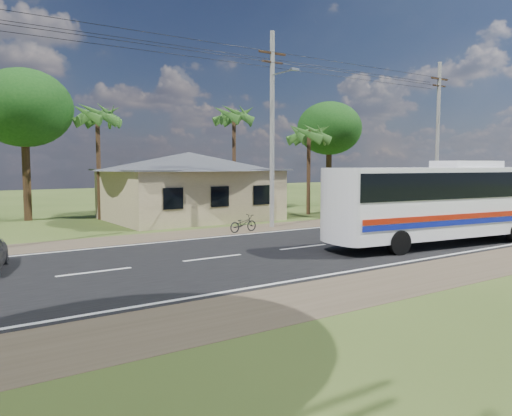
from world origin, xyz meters
The scene contains 14 objects.
ground centered at (0.00, 0.00, 0.00)m, with size 120.00×120.00×0.00m, color #324819.
road centered at (0.00, 0.00, 0.01)m, with size 120.00×16.00×0.03m.
house centered at (1.00, 13.00, 2.64)m, with size 12.40×10.00×5.00m.
waiting_shed centered at (13.00, 8.50, 2.73)m, with size 5.20×4.48×3.35m.
concrete_barrier centered at (12.00, 5.60, 0.45)m, with size 7.00×0.30×0.90m, color #9E9E99.
utility_poles centered at (2.67, 6.49, 5.77)m, with size 32.80×2.22×11.00m.
palm_near centered at (9.50, 11.00, 5.71)m, with size 2.80×2.80×6.70m.
palm_mid centered at (6.00, 15.50, 7.16)m, with size 2.80×2.80×8.20m.
palm_far centered at (-4.00, 16.00, 6.68)m, with size 2.80×2.80×7.70m.
tree_behind_house centered at (-8.00, 18.00, 7.12)m, with size 6.00×6.00×9.61m.
tree_behind_shed centered at (16.00, 16.00, 6.68)m, with size 5.60×5.60×9.02m.
coach_bus centered at (6.08, -2.92, 2.15)m, with size 12.32×4.12×3.76m.
motorcycle centered at (0.50, 5.66, 0.46)m, with size 0.61×1.74×0.91m, color black.
person centered at (12.24, 4.00, 0.93)m, with size 0.68×0.45×1.87m, color navy.
Camera 1 is at (-13.71, -16.57, 3.59)m, focal length 35.00 mm.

